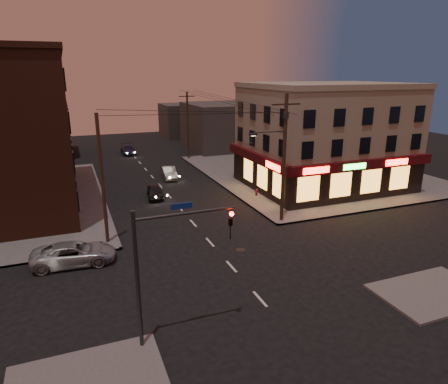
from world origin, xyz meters
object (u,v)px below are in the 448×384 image
sedan_far (128,150)px  sedan_near (155,192)px  sedan_mid (169,173)px  fire_hydrant (256,192)px  suv_cross (74,254)px

sedan_far → sedan_near: bearing=-91.2°
sedan_mid → fire_hydrant: (6.15, -10.11, -0.16)m
suv_cross → sedan_near: 14.13m
sedan_far → fire_hydrant: sedan_far is taller
sedan_near → fire_hydrant: sedan_near is taller
sedan_near → suv_cross: bearing=-115.7°
suv_cross → sedan_near: (7.70, 11.85, -0.08)m
suv_cross → fire_hydrant: (16.89, 8.47, -0.20)m
fire_hydrant → sedan_far: bearing=107.8°
suv_cross → fire_hydrant: size_ratio=7.67×
sedan_far → fire_hydrant: bearing=-71.2°
sedan_mid → sedan_far: bearing=102.0°
sedan_mid → sedan_far: 15.99m
sedan_near → sedan_far: 22.59m
sedan_mid → sedan_far: sedan_mid is taller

